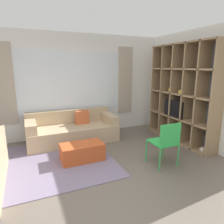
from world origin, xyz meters
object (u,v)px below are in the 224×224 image
at_px(couch_main, 73,130).
at_px(ottoman, 82,152).
at_px(shelving_unit, 183,94).
at_px(folding_chair, 166,140).

relative_size(couch_main, ottoman, 2.58).
distance_m(shelving_unit, ottoman, 2.79).
distance_m(couch_main, folding_chair, 2.40).
xyz_separation_m(ottoman, folding_chair, (1.36, -0.86, 0.34)).
bearing_deg(shelving_unit, couch_main, 157.75).
distance_m(shelving_unit, couch_main, 2.88).
xyz_separation_m(couch_main, ottoman, (-0.07, -1.15, -0.11)).
bearing_deg(ottoman, shelving_unit, 2.53).
relative_size(shelving_unit, couch_main, 1.10).
bearing_deg(ottoman, folding_chair, -32.30).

